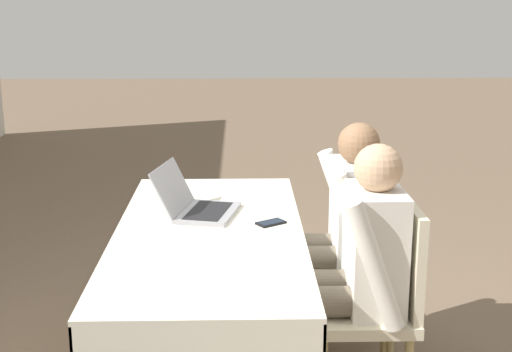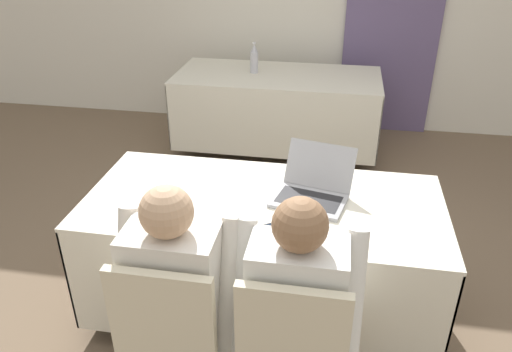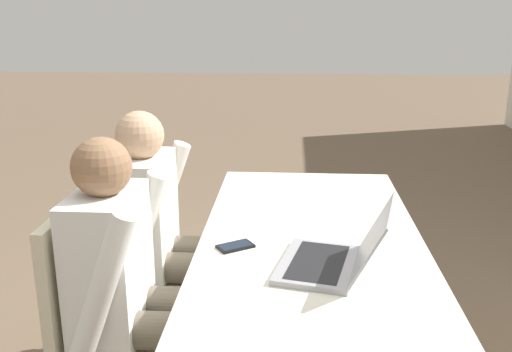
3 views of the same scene
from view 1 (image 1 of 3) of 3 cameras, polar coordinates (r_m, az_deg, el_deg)
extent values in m
cube|color=silver|center=(3.21, -3.77, -4.52)|extent=(1.81, 0.84, 0.02)
cube|color=silver|center=(3.33, 3.59, -9.49)|extent=(1.81, 0.01, 0.60)
cube|color=silver|center=(3.37, -10.87, -9.48)|extent=(1.81, 0.01, 0.60)
cube|color=silver|center=(4.16, -3.19, -4.50)|extent=(0.01, 0.84, 0.60)
cube|color=#99999E|center=(3.42, -3.85, -2.95)|extent=(0.40, 0.32, 0.02)
cube|color=black|center=(3.42, -3.85, -2.78)|extent=(0.34, 0.24, 0.00)
cube|color=#99999E|center=(3.44, -6.72, -0.91)|extent=(0.37, 0.19, 0.22)
cube|color=black|center=(3.44, -6.72, -0.91)|extent=(0.33, 0.16, 0.19)
cube|color=black|center=(3.29, 1.20, -3.77)|extent=(0.13, 0.15, 0.01)
cube|color=#192333|center=(3.28, 1.20, -3.68)|extent=(0.12, 0.13, 0.00)
cube|color=white|center=(2.79, -7.03, -7.37)|extent=(0.31, 0.35, 0.00)
cube|color=white|center=(3.13, -0.26, -4.82)|extent=(0.31, 0.36, 0.00)
cylinder|color=tan|center=(3.37, 4.66, -13.10)|extent=(0.04, 0.04, 0.41)
cylinder|color=tan|center=(3.42, 10.68, -12.85)|extent=(0.04, 0.04, 0.41)
cube|color=beige|center=(3.14, 8.33, -10.72)|extent=(0.44, 0.44, 0.05)
cube|color=beige|center=(3.08, 12.20, -6.34)|extent=(0.40, 0.04, 0.45)
cylinder|color=tan|center=(3.80, 3.91, -9.75)|extent=(0.04, 0.04, 0.41)
cylinder|color=tan|center=(3.48, 4.44, -12.12)|extent=(0.04, 0.04, 0.41)
cylinder|color=tan|center=(3.85, 9.21, -9.59)|extent=(0.04, 0.04, 0.41)
cylinder|color=tan|center=(3.54, 10.25, -11.91)|extent=(0.04, 0.04, 0.41)
cube|color=beige|center=(3.57, 7.07, -7.45)|extent=(0.44, 0.44, 0.05)
cube|color=beige|center=(3.52, 10.42, -3.57)|extent=(0.40, 0.04, 0.45)
cylinder|color=#665B4C|center=(3.16, 5.77, -8.62)|extent=(0.13, 0.42, 0.13)
cylinder|color=#665B4C|center=(3.00, 6.19, -9.97)|extent=(0.13, 0.42, 0.13)
cylinder|color=#665B4C|center=(3.27, 2.42, -13.46)|extent=(0.10, 0.10, 0.46)
cube|color=silver|center=(3.03, 9.47, -5.80)|extent=(0.36, 0.22, 0.52)
cylinder|color=silver|center=(3.22, 8.09, -4.40)|extent=(0.08, 0.26, 0.54)
cylinder|color=silver|center=(2.83, 9.45, -7.15)|extent=(0.08, 0.26, 0.54)
sphere|color=tan|center=(2.93, 9.75, 0.63)|extent=(0.20, 0.20, 0.20)
cylinder|color=#665B4C|center=(3.60, 4.85, -5.63)|extent=(0.13, 0.42, 0.13)
cylinder|color=#665B4C|center=(3.44, 5.17, -6.66)|extent=(0.13, 0.42, 0.13)
cylinder|color=#665B4C|center=(3.70, 1.94, -9.98)|extent=(0.10, 0.10, 0.46)
cylinder|color=#665B4C|center=(3.54, 2.11, -11.18)|extent=(0.10, 0.10, 0.46)
cube|color=white|center=(3.48, 8.03, -3.07)|extent=(0.36, 0.22, 0.52)
cylinder|color=white|center=(3.67, 6.90, -1.98)|extent=(0.08, 0.26, 0.54)
cylinder|color=white|center=(3.28, 7.92, -4.06)|extent=(0.08, 0.26, 0.54)
sphere|color=#8C6647|center=(3.39, 8.23, 2.57)|extent=(0.20, 0.20, 0.20)
camera|label=2|loc=(3.93, 30.58, 16.50)|focal=35.00mm
camera|label=3|loc=(5.03, -2.03, 12.36)|focal=40.00mm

